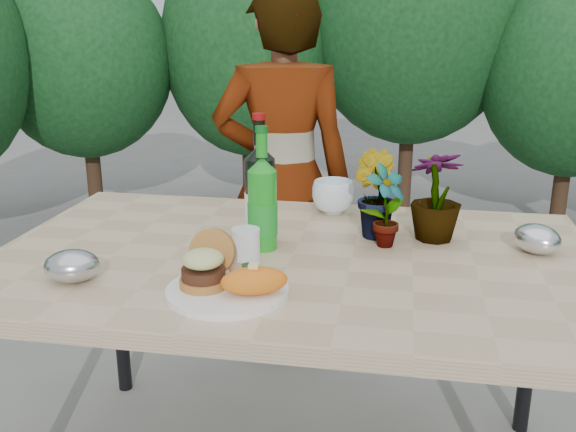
% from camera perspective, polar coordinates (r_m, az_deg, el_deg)
% --- Properties ---
extents(patio_table, '(1.60, 1.00, 0.75)m').
position_cam_1_polar(patio_table, '(1.73, 0.47, -5.16)').
color(patio_table, tan).
rests_on(patio_table, ground).
extents(shrub_hedge, '(6.84, 5.13, 2.17)m').
position_cam_1_polar(shrub_hedge, '(3.25, 9.19, 13.06)').
color(shrub_hedge, '#382316').
rests_on(shrub_hedge, ground).
extents(dinner_plate, '(0.28, 0.28, 0.01)m').
position_cam_1_polar(dinner_plate, '(1.47, -5.41, -6.66)').
color(dinner_plate, white).
rests_on(dinner_plate, patio_table).
extents(burger_stack, '(0.11, 0.16, 0.11)m').
position_cam_1_polar(burger_stack, '(1.48, -7.33, -4.32)').
color(burger_stack, '#B7722D').
rests_on(burger_stack, dinner_plate).
extents(sweet_potato, '(0.17, 0.12, 0.06)m').
position_cam_1_polar(sweet_potato, '(1.42, -3.02, -5.79)').
color(sweet_potato, orange).
rests_on(sweet_potato, dinner_plate).
extents(grilled_veg, '(0.08, 0.05, 0.03)m').
position_cam_1_polar(grilled_veg, '(1.54, -3.90, -4.66)').
color(grilled_veg, olive).
rests_on(grilled_veg, dinner_plate).
extents(wine_bottle, '(0.09, 0.09, 0.36)m').
position_cam_1_polar(wine_bottle, '(1.77, -2.50, 1.82)').
color(wine_bottle, black).
rests_on(wine_bottle, patio_table).
extents(sparkling_water, '(0.08, 0.08, 0.33)m').
position_cam_1_polar(sparkling_water, '(1.72, -2.29, 0.98)').
color(sparkling_water, '#1A8F1D').
rests_on(sparkling_water, patio_table).
extents(plastic_cup, '(0.07, 0.07, 0.09)m').
position_cam_1_polar(plastic_cup, '(1.63, -3.76, -2.74)').
color(plastic_cup, white).
rests_on(plastic_cup, patio_table).
extents(seedling_left, '(0.14, 0.14, 0.23)m').
position_cam_1_polar(seedling_left, '(1.75, 8.69, 0.87)').
color(seedling_left, '#25561D').
rests_on(seedling_left, patio_table).
extents(seedling_mid, '(0.17, 0.17, 0.25)m').
position_cam_1_polar(seedling_mid, '(1.83, 7.64, 1.93)').
color(seedling_mid, '#25591E').
rests_on(seedling_mid, patio_table).
extents(seedling_right, '(0.18, 0.18, 0.26)m').
position_cam_1_polar(seedling_right, '(1.83, 13.07, 1.78)').
color(seedling_right, '#24511B').
rests_on(seedling_right, patio_table).
extents(blue_bowl, '(0.15, 0.15, 0.11)m').
position_cam_1_polar(blue_bowl, '(2.06, 4.02, 1.73)').
color(blue_bowl, silver).
rests_on(blue_bowl, patio_table).
extents(foil_packet_left, '(0.15, 0.14, 0.08)m').
position_cam_1_polar(foil_packet_left, '(1.61, -18.65, -4.24)').
color(foil_packet_left, '#B2B4B9').
rests_on(foil_packet_left, patio_table).
extents(foil_packet_right, '(0.17, 0.17, 0.08)m').
position_cam_1_polar(foil_packet_right, '(1.83, 21.26, -1.90)').
color(foil_packet_right, silver).
rests_on(foil_packet_right, patio_table).
extents(person, '(0.60, 0.45, 1.49)m').
position_cam_1_polar(person, '(2.51, -0.48, 3.27)').
color(person, '#985C4C').
rests_on(person, ground).
extents(terracotta_pot, '(0.17, 0.17, 0.14)m').
position_cam_1_polar(terracotta_pot, '(4.11, -13.33, -1.41)').
color(terracotta_pot, '#C15C31').
rests_on(terracotta_pot, ground).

